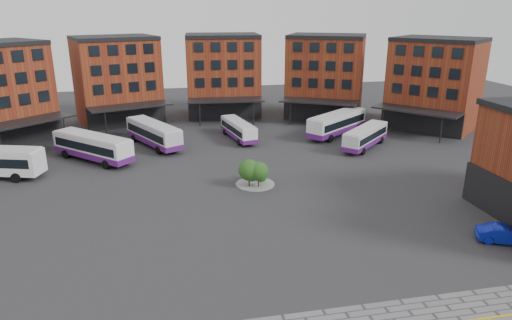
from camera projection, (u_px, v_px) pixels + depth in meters
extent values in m
plane|color=#28282B|center=(259.00, 235.00, 40.19)|extent=(160.00, 160.00, 0.00)
cube|color=black|center=(20.00, 133.00, 65.27)|extent=(10.00, 9.07, 4.00)
cube|color=black|center=(12.00, 83.00, 62.86)|extent=(8.60, 7.77, 8.00)
cube|color=black|center=(26.00, 122.00, 63.30)|extent=(12.61, 11.97, 0.25)
cylinder|color=black|center=(1.00, 145.00, 59.46)|extent=(0.20, 0.20, 4.00)
cylinder|color=black|center=(65.00, 131.00, 66.38)|extent=(0.20, 0.20, 4.00)
cube|color=brown|center=(117.00, 81.00, 78.28)|extent=(15.55, 13.69, 14.00)
cube|color=black|center=(128.00, 115.00, 75.90)|extent=(12.45, 4.71, 4.00)
cube|color=black|center=(113.00, 38.00, 75.95)|extent=(15.65, 13.97, 0.60)
cube|color=black|center=(124.00, 72.00, 73.44)|extent=(10.87, 3.87, 8.00)
cube|color=black|center=(131.00, 106.00, 73.34)|extent=(13.72, 8.39, 0.25)
cylinder|color=black|center=(106.00, 124.00, 70.32)|extent=(0.20, 0.20, 4.00)
cylinder|color=black|center=(162.00, 117.00, 74.68)|extent=(0.20, 0.20, 4.00)
cube|color=brown|center=(223.00, 76.00, 84.02)|extent=(13.67, 10.88, 14.00)
cube|color=black|center=(225.00, 109.00, 81.05)|extent=(13.00, 1.41, 4.00)
cube|color=black|center=(222.00, 35.00, 81.70)|extent=(13.69, 11.18, 0.60)
cube|color=black|center=(224.00, 68.00, 78.57)|extent=(11.42, 0.95, 8.00)
cube|color=black|center=(226.00, 100.00, 78.20)|extent=(13.28, 5.30, 0.25)
cylinder|color=black|center=(200.00, 114.00, 76.59)|extent=(0.20, 0.20, 4.00)
cylinder|color=black|center=(253.00, 113.00, 77.69)|extent=(0.20, 0.20, 4.00)
cube|color=brown|center=(325.00, 78.00, 82.73)|extent=(16.12, 14.81, 14.00)
cube|color=black|center=(320.00, 110.00, 79.89)|extent=(11.81, 6.35, 4.00)
cube|color=black|center=(327.00, 36.00, 80.41)|extent=(16.26, 15.08, 0.60)
cube|color=black|center=(322.00, 69.00, 77.42)|extent=(10.26, 5.33, 8.00)
cube|color=black|center=(319.00, 101.00, 77.11)|extent=(13.58, 9.82, 0.25)
cylinder|color=black|center=(290.00, 114.00, 77.27)|extent=(0.20, 0.20, 4.00)
cylinder|color=black|center=(344.00, 117.00, 74.94)|extent=(0.20, 0.20, 4.00)
cube|color=brown|center=(434.00, 85.00, 74.62)|extent=(16.02, 16.39, 14.00)
cube|color=black|center=(420.00, 120.00, 72.62)|extent=(8.74, 10.28, 4.00)
cube|color=black|center=(440.00, 39.00, 72.30)|extent=(16.25, 16.58, 0.60)
cube|color=black|center=(425.00, 75.00, 70.18)|extent=(7.47, 8.86, 8.00)
cube|color=black|center=(416.00, 110.00, 70.24)|extent=(11.73, 12.79, 0.25)
cylinder|color=black|center=(383.00, 121.00, 72.24)|extent=(0.20, 0.20, 4.00)
cylinder|color=black|center=(441.00, 130.00, 66.85)|extent=(0.20, 0.20, 4.00)
cube|color=black|center=(507.00, 203.00, 41.96)|extent=(0.40, 12.00, 4.00)
cylinder|color=gray|center=(255.00, 184.00, 51.70)|extent=(4.40, 4.40, 0.12)
cylinder|color=#332114|center=(249.00, 181.00, 50.78)|extent=(0.14, 0.14, 1.44)
sphere|color=#1E4E1A|center=(249.00, 170.00, 50.37)|extent=(2.38, 2.38, 2.38)
sphere|color=#1E4E1A|center=(251.00, 174.00, 50.40)|extent=(1.67, 1.67, 1.67)
cylinder|color=#332114|center=(261.00, 178.00, 52.24)|extent=(0.14, 0.14, 1.14)
sphere|color=#1E4E1A|center=(261.00, 169.00, 51.92)|extent=(1.57, 1.57, 1.57)
sphere|color=#1E4E1A|center=(263.00, 172.00, 51.92)|extent=(1.10, 1.10, 1.10)
cylinder|color=#332114|center=(259.00, 182.00, 50.60)|extent=(0.14, 0.14, 1.38)
sphere|color=#1E4E1A|center=(259.00, 171.00, 50.21)|extent=(2.17, 2.17, 2.17)
sphere|color=#1E4E1A|center=(261.00, 175.00, 50.24)|extent=(1.52, 1.52, 1.52)
cylinder|color=black|center=(16.00, 178.00, 52.11)|extent=(1.20, 0.66, 1.15)
cylinder|color=black|center=(30.00, 169.00, 54.83)|extent=(1.20, 0.66, 1.15)
cube|color=white|center=(93.00, 146.00, 59.22)|extent=(10.87, 10.59, 2.75)
cube|color=black|center=(92.00, 144.00, 59.16)|extent=(10.20, 9.95, 1.07)
cube|color=silver|center=(91.00, 135.00, 58.77)|extent=(10.43, 10.16, 0.13)
cube|color=black|center=(63.00, 137.00, 62.24)|extent=(1.74, 1.81, 1.24)
cube|color=#591973|center=(93.00, 153.00, 59.53)|extent=(10.92, 10.65, 0.79)
cylinder|color=black|center=(65.00, 154.00, 60.57)|extent=(1.04, 1.02, 1.12)
cylinder|color=black|center=(83.00, 149.00, 62.81)|extent=(1.04, 1.02, 1.12)
cylinder|color=black|center=(106.00, 165.00, 56.54)|extent=(1.04, 1.02, 1.12)
cylinder|color=black|center=(123.00, 159.00, 58.79)|extent=(1.04, 1.02, 1.12)
cube|color=silver|center=(154.00, 133.00, 65.50)|extent=(8.07, 12.03, 2.70)
cube|color=black|center=(153.00, 132.00, 65.44)|extent=(7.67, 11.20, 1.05)
cube|color=silver|center=(153.00, 123.00, 65.05)|extent=(7.74, 11.55, 0.13)
cube|color=black|center=(135.00, 123.00, 69.82)|extent=(2.13, 1.19, 1.21)
cube|color=#591973|center=(154.00, 139.00, 65.81)|extent=(8.12, 12.09, 0.77)
cylinder|color=black|center=(134.00, 138.00, 67.99)|extent=(0.80, 1.13, 1.10)
cylinder|color=black|center=(151.00, 135.00, 69.63)|extent=(0.80, 1.13, 1.10)
cylinder|color=black|center=(158.00, 150.00, 62.26)|extent=(0.80, 1.13, 1.10)
cylinder|color=black|center=(176.00, 147.00, 63.90)|extent=(0.80, 1.13, 1.10)
cube|color=white|center=(238.00, 129.00, 69.03)|extent=(4.13, 10.19, 2.21)
cube|color=black|center=(238.00, 128.00, 68.98)|extent=(4.04, 9.42, 0.86)
cube|color=silver|center=(238.00, 122.00, 68.66)|extent=(3.97, 9.78, 0.11)
cube|color=black|center=(228.00, 121.00, 73.23)|extent=(1.91, 0.49, 0.99)
cube|color=#591973|center=(238.00, 134.00, 69.28)|extent=(4.18, 10.23, 0.63)
cylinder|color=black|center=(225.00, 132.00, 71.77)|extent=(0.44, 0.94, 0.90)
cylinder|color=black|center=(238.00, 131.00, 72.59)|extent=(0.44, 0.94, 0.90)
cylinder|color=black|center=(239.00, 142.00, 66.20)|extent=(0.44, 0.94, 0.90)
cylinder|color=black|center=(253.00, 141.00, 67.02)|extent=(0.44, 0.94, 0.90)
cube|color=white|center=(337.00, 123.00, 71.05)|extent=(11.72, 9.84, 2.79)
cube|color=black|center=(337.00, 121.00, 70.98)|extent=(10.96, 9.28, 1.08)
cube|color=silver|center=(338.00, 114.00, 70.59)|extent=(11.25, 9.45, 0.14)
cube|color=black|center=(357.00, 114.00, 75.35)|extent=(1.56, 2.00, 1.25)
cube|color=#591973|center=(337.00, 129.00, 71.36)|extent=(11.78, 9.90, 0.80)
cylinder|color=black|center=(342.00, 125.00, 75.25)|extent=(1.12, 0.96, 1.14)
cylinder|color=black|center=(358.00, 128.00, 73.46)|extent=(1.12, 0.96, 1.14)
cylinder|color=black|center=(315.00, 135.00, 69.56)|extent=(1.12, 0.96, 1.14)
cylinder|color=black|center=(330.00, 139.00, 67.77)|extent=(1.12, 0.96, 1.14)
cube|color=silver|center=(365.00, 136.00, 64.88)|extent=(9.34, 8.99, 2.35)
cube|color=black|center=(366.00, 135.00, 64.83)|extent=(8.77, 8.45, 0.91)
cube|color=silver|center=(366.00, 128.00, 64.49)|extent=(8.97, 8.63, 0.12)
cube|color=black|center=(379.00, 127.00, 68.82)|extent=(1.49, 1.57, 1.06)
cube|color=#591973|center=(365.00, 142.00, 65.15)|extent=(9.40, 9.04, 0.67)
cylinder|color=black|center=(366.00, 138.00, 68.54)|extent=(0.90, 0.87, 0.96)
cylinder|color=black|center=(382.00, 140.00, 67.22)|extent=(0.90, 0.87, 0.96)
cylinder|color=black|center=(347.00, 148.00, 63.32)|extent=(0.90, 0.87, 0.96)
cylinder|color=black|center=(363.00, 151.00, 62.00)|extent=(0.90, 0.87, 0.96)
imported|color=#0B1896|center=(505.00, 235.00, 38.70)|extent=(4.87, 3.41, 1.52)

